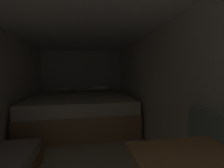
# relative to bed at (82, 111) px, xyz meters

# --- Properties ---
(ground_plane) EXTENTS (6.83, 6.83, 0.00)m
(ground_plane) POSITION_rel_bed_xyz_m (0.00, -1.39, -0.37)
(ground_plane) COLOR beige
(wall_back) EXTENTS (2.50, 0.05, 1.97)m
(wall_back) POSITION_rel_bed_xyz_m (0.00, 1.05, 0.62)
(wall_back) COLOR beige
(wall_back) RESTS_ON ground
(wall_right) EXTENTS (0.05, 4.83, 1.97)m
(wall_right) POSITION_rel_bed_xyz_m (1.22, -1.39, 0.62)
(wall_right) COLOR beige
(wall_right) RESTS_ON ground
(ceiling_slab) EXTENTS (2.50, 4.83, 0.05)m
(ceiling_slab) POSITION_rel_bed_xyz_m (0.00, -1.39, 1.63)
(ceiling_slab) COLOR white
(ceiling_slab) RESTS_ON wall_left
(bed) EXTENTS (2.28, 1.97, 0.90)m
(bed) POSITION_rel_bed_xyz_m (0.00, 0.00, 0.00)
(bed) COLOR tan
(bed) RESTS_ON ground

